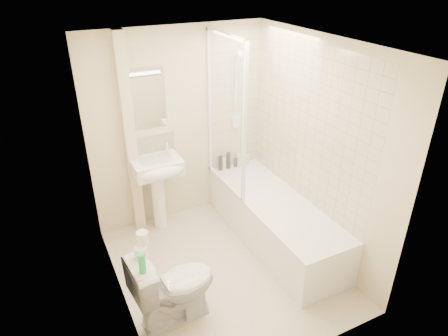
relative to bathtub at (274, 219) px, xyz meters
name	(u,v)px	position (x,y,z in m)	size (l,w,h in m)	color
floor	(225,268)	(-0.75, -0.20, -0.29)	(2.50, 2.50, 0.00)	beige
wall_back	(179,128)	(-0.75, 1.05, 0.91)	(2.20, 0.02, 2.40)	beige
wall_left	(110,199)	(-1.85, -0.20, 0.91)	(0.02, 2.50, 2.40)	beige
wall_right	(317,151)	(0.35, -0.20, 0.91)	(0.02, 2.50, 2.40)	beige
ceiling	(226,44)	(-0.75, -0.20, 2.11)	(2.20, 2.50, 0.02)	white
tile_back	(235,102)	(0.00, 1.04, 1.14)	(0.70, 0.01, 1.75)	beige
tile_right	(307,125)	(0.34, 0.00, 1.14)	(0.01, 2.10, 1.75)	beige
pipe_boxing	(130,139)	(-1.37, 0.99, 0.91)	(0.12, 0.12, 2.40)	beige
splashback	(150,147)	(-1.13, 1.04, 0.74)	(0.60, 0.01, 0.30)	beige
mirror	(146,103)	(-1.13, 1.04, 1.29)	(0.46, 0.01, 0.60)	white
strip_light	(144,71)	(-1.13, 1.02, 1.66)	(0.42, 0.07, 0.07)	silver
bathtub	(274,219)	(0.00, 0.00, 0.00)	(0.70, 2.10, 0.55)	white
shower_screen	(225,115)	(-0.35, 0.60, 1.16)	(0.04, 0.92, 1.80)	white
shower_fixture	(236,94)	(0.00, 0.99, 1.26)	(0.10, 0.16, 0.99)	white
pedestal_sink	(158,175)	(-1.13, 0.81, 0.48)	(0.56, 0.51, 1.09)	white
bottle_black_a	(221,163)	(-0.24, 0.96, 0.36)	(0.06, 0.06, 0.20)	black
bottle_white_a	(223,164)	(-0.20, 0.96, 0.35)	(0.06, 0.06, 0.17)	silver
bottle_black_b	(228,160)	(-0.12, 0.96, 0.38)	(0.05, 0.05, 0.23)	black
bottle_blue	(236,163)	(-0.02, 0.96, 0.32)	(0.05, 0.05, 0.12)	#13124F
bottle_cream	(239,160)	(0.04, 0.96, 0.35)	(0.06, 0.06, 0.18)	beige
bottle_white_b	(247,159)	(0.16, 0.96, 0.33)	(0.06, 0.06, 0.14)	silver
toilet	(174,286)	(-1.47, -0.60, 0.10)	(0.81, 0.51, 0.78)	white
toilet_roll_lower	(141,252)	(-1.72, -0.54, 0.55)	(0.11, 0.11, 0.10)	white
toilet_roll_upper	(142,238)	(-1.68, -0.50, 0.65)	(0.10, 0.10, 0.11)	white
green_bottle	(142,263)	(-1.76, -0.73, 0.59)	(0.06, 0.06, 0.19)	green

